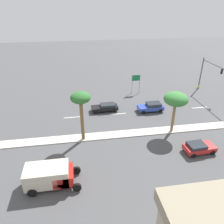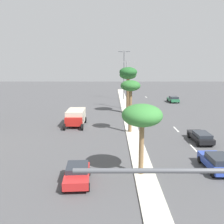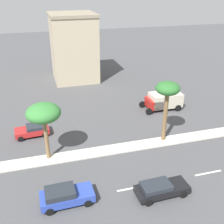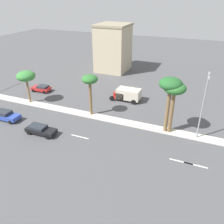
{
  "view_description": "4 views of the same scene",
  "coord_description": "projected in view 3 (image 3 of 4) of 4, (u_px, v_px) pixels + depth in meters",
  "views": [
    {
      "loc": [
        -25.8,
        25.09,
        17.34
      ],
      "look_at": [
        1.74,
        20.62,
        2.83
      ],
      "focal_mm": 35.11,
      "sensor_mm": 36.0,
      "label": 1
    },
    {
      "loc": [
        -2.77,
        -7.66,
        9.48
      ],
      "look_at": [
        -2.77,
        24.16,
        2.97
      ],
      "focal_mm": 40.22,
      "sensor_mm": 36.0,
      "label": 2
    },
    {
      "loc": [
        23.9,
        11.94,
        16.44
      ],
      "look_at": [
        -3.91,
        19.91,
        2.59
      ],
      "focal_mm": 44.01,
      "sensor_mm": 36.0,
      "label": 3
    },
    {
      "loc": [
        29.9,
        41.32,
        18.46
      ],
      "look_at": [
        0.83,
        29.25,
        1.93
      ],
      "focal_mm": 36.78,
      "sensor_mm": 36.0,
      "label": 4
    }
  ],
  "objects": [
    {
      "name": "box_truck",
      "position": [
        163.0,
        101.0,
        38.47
      ],
      "size": [
        2.77,
        5.57,
        2.33
      ],
      "color": "#B21E19",
      "rests_on": "ground"
    },
    {
      "name": "lane_stripe_near",
      "position": [
        132.0,
        188.0,
        24.08
      ],
      "size": [
        0.2,
        2.8,
        0.01
      ],
      "primitive_type": "cube",
      "color": "silver",
      "rests_on": "ground"
    },
    {
      "name": "lane_stripe_far",
      "position": [
        70.0,
        200.0,
        22.72
      ],
      "size": [
        0.2,
        2.8,
        0.01
      ],
      "primitive_type": "cube",
      "color": "silver",
      "rests_on": "ground"
    },
    {
      "name": "ground_plane",
      "position": [
        199.0,
        136.0,
        32.17
      ],
      "size": [
        160.0,
        160.0,
        0.0
      ],
      "primitive_type": "plane",
      "color": "#4C4C4F"
    },
    {
      "name": "palm_tree_far",
      "position": [
        44.0,
        114.0,
        25.96
      ],
      "size": [
        3.32,
        3.32,
        5.96
      ],
      "color": "olive",
      "rests_on": "median_curb"
    },
    {
      "name": "lane_stripe_mid",
      "position": [
        208.0,
        173.0,
        25.98
      ],
      "size": [
        0.2,
        2.8,
        0.01
      ],
      "primitive_type": "cube",
      "color": "silver",
      "rests_on": "ground"
    },
    {
      "name": "sedan_blue_far",
      "position": [
        65.0,
        196.0,
        22.14
      ],
      "size": [
        2.09,
        4.34,
        1.49
      ],
      "color": "#2D47AD",
      "rests_on": "ground"
    },
    {
      "name": "commercial_building",
      "position": [
        74.0,
        47.0,
        48.63
      ],
      "size": [
        8.49,
        7.84,
        11.59
      ],
      "color": "tan",
      "rests_on": "ground"
    },
    {
      "name": "sedan_red_mid",
      "position": [
        33.0,
        130.0,
        31.99
      ],
      "size": [
        2.24,
        3.94,
        1.31
      ],
      "color": "red",
      "rests_on": "ground"
    },
    {
      "name": "palm_tree_center",
      "position": [
        167.0,
        92.0,
        28.81
      ],
      "size": [
        2.59,
        2.59,
        6.9
      ],
      "color": "brown",
      "rests_on": "median_curb"
    },
    {
      "name": "sedan_black_center",
      "position": [
        161.0,
        189.0,
        23.01
      ],
      "size": [
        1.99,
        4.58,
        1.28
      ],
      "color": "black",
      "rests_on": "ground"
    }
  ]
}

